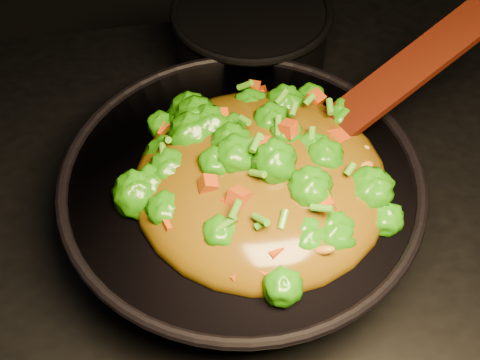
{
  "coord_description": "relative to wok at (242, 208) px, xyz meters",
  "views": [
    {
      "loc": [
        -0.04,
        -0.41,
        1.56
      ],
      "look_at": [
        0.04,
        0.04,
        0.99
      ],
      "focal_mm": 50.0,
      "sensor_mm": 36.0,
      "label": 1
    }
  ],
  "objects": [
    {
      "name": "wok",
      "position": [
        0.0,
        0.0,
        0.0
      ],
      "size": [
        0.42,
        0.42,
        0.11
      ],
      "primitive_type": null,
      "rotation": [
        0.0,
        0.0,
        -0.11
      ],
      "color": "black",
      "rests_on": "stovetop"
    },
    {
      "name": "stir_fry",
      "position": [
        0.02,
        -0.01,
        0.1
      ],
      "size": [
        0.28,
        0.28,
        0.09
      ],
      "primitive_type": null,
      "rotation": [
        0.0,
        0.0,
        -0.04
      ],
      "color": "#257E09",
      "rests_on": "wok"
    },
    {
      "name": "spatula",
      "position": [
        0.16,
        0.05,
        0.11
      ],
      "size": [
        0.29,
        0.15,
        0.12
      ],
      "primitive_type": "cube",
      "rotation": [
        0.0,
        -0.38,
        0.37
      ],
      "color": "#391805",
      "rests_on": "wok"
    },
    {
      "name": "back_pot",
      "position": [
        0.06,
        0.28,
        0.01
      ],
      "size": [
        0.26,
        0.26,
        0.12
      ],
      "primitive_type": "cylinder",
      "rotation": [
        0.0,
        0.0,
        -0.31
      ],
      "color": "black",
      "rests_on": "stovetop"
    }
  ]
}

